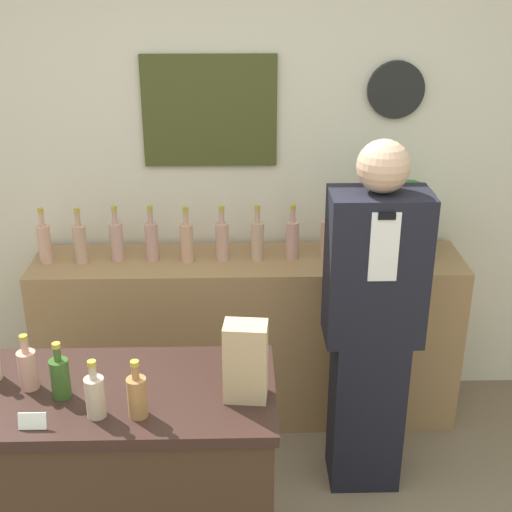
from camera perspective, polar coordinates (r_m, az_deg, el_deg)
back_wall at (r=3.71m, az=-1.56°, el=7.70°), size 5.20×0.09×2.70m
back_shelf at (r=3.81m, az=-0.59°, el=-6.55°), size 2.18×0.44×0.91m
display_counter at (r=2.88m, az=-10.46°, el=-18.19°), size 1.13×0.57×0.94m
shopkeeper at (r=3.20m, az=9.24°, el=-5.49°), size 0.42×0.26×1.67m
potted_plant at (r=3.62m, az=12.03°, el=3.23°), size 0.31×0.31×0.40m
paper_bag at (r=2.43m, az=-0.84°, el=-8.44°), size 0.16×0.12×0.29m
price_card_right at (r=2.46m, az=-17.47°, el=-12.49°), size 0.09×0.02×0.06m
counter_bottle_1 at (r=2.64m, az=-17.79°, el=-8.55°), size 0.07×0.07×0.21m
counter_bottle_2 at (r=2.56m, az=-15.40°, el=-9.28°), size 0.07×0.07×0.21m
counter_bottle_3 at (r=2.44m, az=-12.75°, el=-10.82°), size 0.07×0.07×0.21m
counter_bottle_4 at (r=2.41m, az=-9.49°, el=-10.95°), size 0.07×0.07×0.21m
shelf_bottle_0 at (r=3.68m, az=-16.56°, el=1.05°), size 0.07×0.07×0.29m
shelf_bottle_1 at (r=3.63m, az=-13.90°, el=1.07°), size 0.07×0.07×0.29m
shelf_bottle_2 at (r=3.62m, az=-11.09°, el=1.28°), size 0.07×0.07×0.29m
shelf_bottle_3 at (r=3.59m, az=-8.34°, el=1.28°), size 0.07×0.07×0.29m
shelf_bottle_4 at (r=3.56m, az=-5.56°, el=1.19°), size 0.07×0.07×0.29m
shelf_bottle_5 at (r=3.56m, az=-2.73°, el=1.30°), size 0.07×0.07×0.29m
shelf_bottle_6 at (r=3.56m, az=0.11°, el=1.33°), size 0.07×0.07×0.29m
shelf_bottle_7 at (r=3.58m, az=2.92°, el=1.41°), size 0.07×0.07×0.29m
shelf_bottle_8 at (r=3.60m, az=5.70°, el=1.50°), size 0.07×0.07×0.29m
shelf_bottle_9 at (r=3.63m, az=8.46°, el=1.51°), size 0.07×0.07×0.29m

